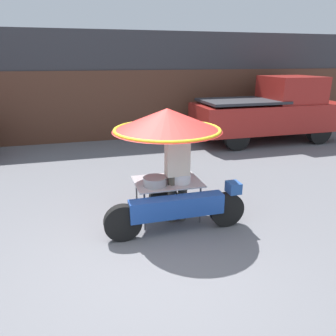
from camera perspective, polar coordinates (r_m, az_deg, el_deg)
name	(u,v)px	position (r m, az deg, el deg)	size (l,w,h in m)	color
ground_plane	(148,256)	(4.81, -3.58, -15.12)	(36.00, 36.00, 0.00)	slate
shopfront_building	(97,85)	(12.21, -12.23, 13.87)	(28.00, 2.06, 3.54)	#38383D
vendor_motorcycle_cart	(169,137)	(5.30, 0.11, 5.44)	(2.30, 1.79, 1.91)	black
vendor_person	(177,168)	(5.38, 1.62, -0.03)	(0.38, 0.23, 1.68)	#4C473D
pickup_truck	(272,111)	(11.51, 17.58, 9.43)	(4.93, 1.81, 2.12)	black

